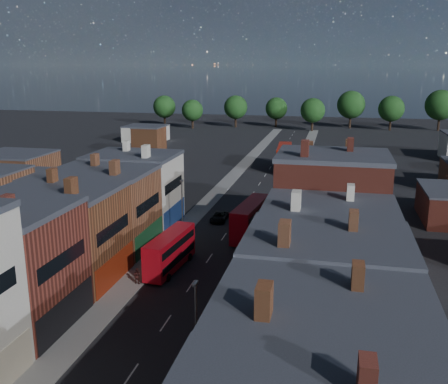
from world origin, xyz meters
The scene contains 14 objects.
ground centered at (0.00, 0.00, 0.00)m, with size 400.00×400.00×0.00m, color black.
pavement_west centered at (-6.50, 50.00, 0.06)m, with size 3.00×200.00×0.12m, color gray.
pavement_east centered at (6.50, 50.00, 0.06)m, with size 3.00×200.00×0.12m, color gray.
terrace_east centered at (14.00, 0.00, 6.41)m, with size 12.00×80.00×12.82m, color maroon.
lamp_post_1 centered at (5.20, 0.00, 4.70)m, with size 0.25×0.70×8.12m.
lamp_post_2 centered at (-5.20, 30.00, 4.70)m, with size 0.25×0.70×8.12m.
lamp_post_3 centered at (5.20, 60.00, 4.70)m, with size 0.25×0.70×8.12m.
bus_0 centered at (-3.50, 19.80, 2.28)m, with size 3.14×9.93×4.22m.
bus_1 centered at (3.50, 32.99, 2.55)m, with size 3.74×11.17×4.73m.
bus_2 centered at (3.24, 78.44, 2.94)m, with size 3.78×12.77×5.45m.
car_2 centered at (-2.24, 38.82, 0.66)m, with size 2.18×4.72×1.31m, color black.
car_3 centered at (3.80, 45.08, 0.67)m, with size 1.87×4.60×1.33m, color silver.
ped_1 centered at (-5.67, 15.18, 1.00)m, with size 0.85×0.47×1.75m, color #391917.
ped_3 centered at (7.70, 7.19, 0.95)m, with size 0.97×0.44×1.65m, color #534E47.
Camera 1 is at (14.11, -30.63, 22.68)m, focal length 40.00 mm.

